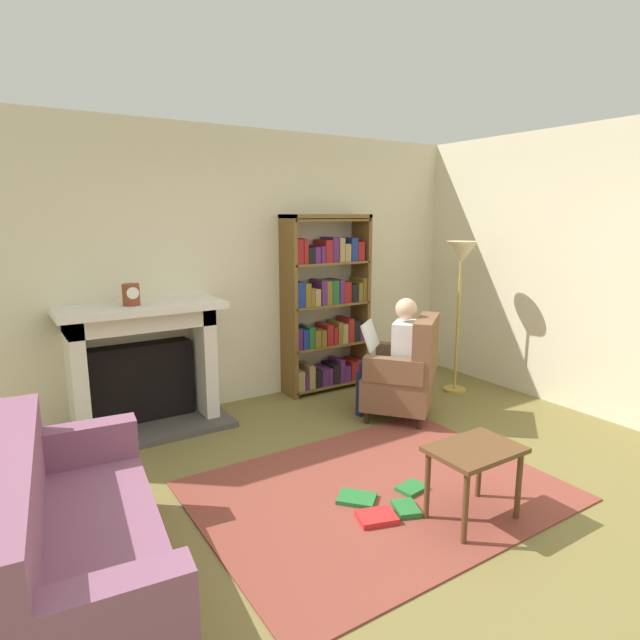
# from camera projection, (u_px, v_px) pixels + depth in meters

# --- Properties ---
(ground) EXTENTS (14.00, 14.00, 0.00)m
(ground) POSITION_uv_depth(u_px,v_px,m) (407.00, 512.00, 3.36)
(ground) COLOR olive
(back_wall) EXTENTS (5.60, 0.10, 2.70)m
(back_wall) POSITION_uv_depth(u_px,v_px,m) (239.00, 269.00, 5.20)
(back_wall) COLOR beige
(back_wall) RESTS_ON ground
(side_wall_right) EXTENTS (0.10, 5.20, 2.70)m
(side_wall_right) POSITION_uv_depth(u_px,v_px,m) (520.00, 266.00, 5.53)
(side_wall_right) COLOR beige
(side_wall_right) RESTS_ON ground
(area_rug) EXTENTS (2.40, 1.80, 0.01)m
(area_rug) POSITION_uv_depth(u_px,v_px,m) (378.00, 491.00, 3.61)
(area_rug) COLOR brown
(area_rug) RESTS_ON ground
(fireplace) EXTENTS (1.40, 0.64, 1.14)m
(fireplace) POSITION_uv_depth(u_px,v_px,m) (143.00, 363.00, 4.59)
(fireplace) COLOR #4C4742
(fireplace) RESTS_ON ground
(mantel_clock) EXTENTS (0.14, 0.14, 0.18)m
(mantel_clock) POSITION_uv_depth(u_px,v_px,m) (131.00, 295.00, 4.34)
(mantel_clock) COLOR brown
(mantel_clock) RESTS_ON fireplace
(bookshelf) EXTENTS (0.96, 0.32, 1.89)m
(bookshelf) POSITION_uv_depth(u_px,v_px,m) (327.00, 305.00, 5.59)
(bookshelf) COLOR brown
(bookshelf) RESTS_ON ground
(armchair_reading) EXTENTS (0.89, 0.88, 0.97)m
(armchair_reading) POSITION_uv_depth(u_px,v_px,m) (406.00, 374.00, 4.87)
(armchair_reading) COLOR #331E14
(armchair_reading) RESTS_ON ground
(seated_reader) EXTENTS (0.57, 0.59, 1.14)m
(seated_reader) POSITION_uv_depth(u_px,v_px,m) (394.00, 353.00, 4.86)
(seated_reader) COLOR silver
(seated_reader) RESTS_ON ground
(sofa_floral) EXTENTS (0.89, 1.77, 0.85)m
(sofa_floral) POSITION_uv_depth(u_px,v_px,m) (72.00, 549.00, 2.48)
(sofa_floral) COLOR #87516D
(sofa_floral) RESTS_ON ground
(side_table) EXTENTS (0.56, 0.39, 0.48)m
(side_table) POSITION_uv_depth(u_px,v_px,m) (475.00, 459.00, 3.21)
(side_table) COLOR brown
(side_table) RESTS_ON ground
(scattered_books) EXTENTS (0.68, 0.54, 0.04)m
(scattered_books) POSITION_uv_depth(u_px,v_px,m) (383.00, 505.00, 3.40)
(scattered_books) COLOR #267233
(scattered_books) RESTS_ON area_rug
(floor_lamp) EXTENTS (0.32, 0.32, 1.61)m
(floor_lamp) POSITION_uv_depth(u_px,v_px,m) (461.00, 265.00, 5.42)
(floor_lamp) COLOR #B7933F
(floor_lamp) RESTS_ON ground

